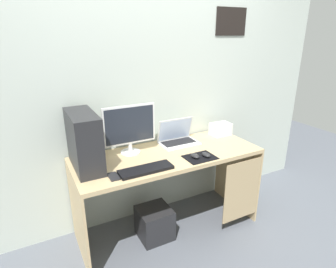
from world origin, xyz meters
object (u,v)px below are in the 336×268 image
at_px(pc_tower, 84,141).
at_px(mouse_left, 195,156).
at_px(projector, 220,129).
at_px(cell_phone, 113,176).
at_px(laptop, 178,138).
at_px(mouse_right, 206,155).
at_px(keyboard, 146,169).
at_px(monitor, 130,128).
at_px(subwoofer, 155,223).

distance_m(pc_tower, mouse_left, 0.90).
xyz_separation_m(projector, cell_phone, (-1.25, -0.36, -0.06)).
bearing_deg(laptop, mouse_right, -83.03).
distance_m(laptop, keyboard, 0.64).
distance_m(monitor, projector, 0.99).
xyz_separation_m(pc_tower, mouse_left, (0.84, -0.26, -0.20)).
height_order(monitor, keyboard, monitor).
xyz_separation_m(keyboard, cell_phone, (-0.25, 0.02, -0.01)).
relative_size(projector, mouse_left, 2.08).
xyz_separation_m(mouse_left, mouse_right, (0.09, -0.03, 0.00)).
height_order(pc_tower, subwoofer, pc_tower).
relative_size(laptop, mouse_left, 3.73).
relative_size(cell_phone, subwoofer, 0.45).
bearing_deg(subwoofer, pc_tower, 167.13).
bearing_deg(laptop, subwoofer, -147.64).
relative_size(pc_tower, mouse_left, 4.93).
distance_m(keyboard, cell_phone, 0.25).
distance_m(monitor, cell_phone, 0.49).
bearing_deg(cell_phone, mouse_left, -0.06).
relative_size(pc_tower, keyboard, 1.13).
relative_size(monitor, mouse_right, 4.78).
relative_size(monitor, subwoofer, 1.60).
bearing_deg(cell_phone, monitor, 52.70).
bearing_deg(laptop, keyboard, -141.98).
height_order(mouse_left, mouse_right, same).
bearing_deg(mouse_right, subwoofer, 158.13).
xyz_separation_m(keyboard, mouse_left, (0.45, 0.02, 0.01)).
xyz_separation_m(mouse_right, cell_phone, (-0.80, 0.03, -0.02)).
xyz_separation_m(cell_phone, subwoofer, (0.39, 0.14, -0.64)).
height_order(pc_tower, projector, pc_tower).
bearing_deg(laptop, mouse_left, -97.12).
xyz_separation_m(monitor, mouse_left, (0.44, -0.35, -0.21)).
relative_size(laptop, mouse_right, 3.73).
bearing_deg(monitor, pc_tower, -167.13).
distance_m(projector, cell_phone, 1.30).
height_order(projector, mouse_left, projector).
height_order(cell_phone, subwoofer, cell_phone).
xyz_separation_m(monitor, laptop, (0.48, 0.02, -0.18)).
bearing_deg(projector, subwoofer, -165.72).
xyz_separation_m(laptop, mouse_right, (0.05, -0.40, -0.03)).
bearing_deg(pc_tower, laptop, 7.22).
distance_m(pc_tower, projector, 1.39).
bearing_deg(mouse_left, monitor, 141.16).
bearing_deg(projector, cell_phone, -163.92).
bearing_deg(mouse_left, mouse_right, -14.74).
xyz_separation_m(monitor, mouse_right, (0.53, -0.38, -0.21)).
bearing_deg(projector, mouse_left, -146.46).
xyz_separation_m(laptop, cell_phone, (-0.75, -0.37, -0.04)).
relative_size(pc_tower, laptop, 1.32).
height_order(monitor, mouse_left, monitor).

